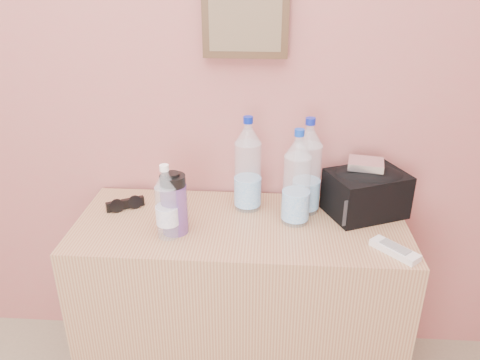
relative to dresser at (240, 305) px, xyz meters
name	(u,v)px	position (x,y,z in m)	size (l,w,h in m)	color
picture_frame	(245,21)	(0.00, 0.24, 1.03)	(0.30, 0.03, 0.25)	#382311
dresser	(240,305)	(0.00, 0.00, 0.00)	(1.18, 0.49, 0.74)	tan
pet_large_b	(248,169)	(0.02, 0.12, 0.53)	(0.10, 0.10, 0.36)	white
pet_large_c	(307,171)	(0.23, 0.11, 0.53)	(0.10, 0.10, 0.36)	silver
pet_large_d	(297,183)	(0.19, 0.02, 0.52)	(0.09, 0.09, 0.35)	silver
pet_small	(167,206)	(-0.24, -0.10, 0.48)	(0.08, 0.08, 0.26)	silver
nalgene_bottle	(174,203)	(-0.22, -0.07, 0.48)	(0.09, 0.09, 0.22)	#653EA7
sunglasses	(125,204)	(-0.44, 0.08, 0.39)	(0.14, 0.05, 0.04)	black
ac_remote	(395,250)	(0.50, -0.16, 0.38)	(0.16, 0.05, 0.02)	silver
toiletry_bag	(366,191)	(0.45, 0.11, 0.46)	(0.27, 0.19, 0.18)	black
foil_packet	(366,164)	(0.44, 0.11, 0.56)	(0.12, 0.10, 0.03)	silver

